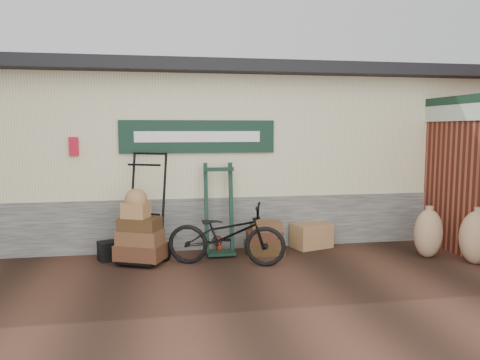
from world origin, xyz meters
name	(u,v)px	position (x,y,z in m)	size (l,w,h in m)	color
ground	(224,265)	(0.00, 0.00, 0.00)	(80.00, 80.00, 0.00)	black
station_building	(205,151)	(-0.01, 2.74, 1.61)	(14.40, 4.10, 3.20)	#4C4C47
brick_outbuilding	(457,169)	(4.70, 1.19, 1.30)	(1.71, 4.51, 2.62)	maroon
porter_trolley	(145,206)	(-1.18, 0.47, 0.87)	(0.87, 0.65, 1.74)	black
green_barrow	(219,209)	(0.02, 0.70, 0.76)	(0.55, 0.46, 1.51)	black
suitcase_stack	(264,237)	(0.76, 0.54, 0.28)	(0.63, 0.40, 0.56)	#382312
wicker_hamper	(312,235)	(1.67, 0.83, 0.21)	(0.65, 0.43, 0.43)	brown
black_trunk	(109,251)	(-1.77, 0.60, 0.15)	(0.30, 0.26, 0.30)	black
bicycle	(226,231)	(0.04, 0.03, 0.53)	(1.82, 0.63, 1.06)	black
burlap_sack_left	(428,233)	(3.32, -0.12, 0.40)	(0.50, 0.42, 0.79)	#876648
burlap_sack_right	(477,237)	(3.85, -0.59, 0.42)	(0.52, 0.44, 0.83)	#876648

